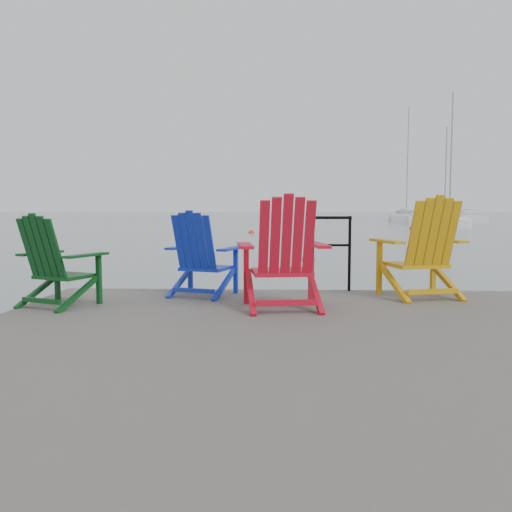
{
  "coord_description": "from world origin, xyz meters",
  "views": [
    {
      "loc": [
        -0.37,
        -4.07,
        1.5
      ],
      "look_at": [
        -0.69,
        3.19,
        0.85
      ],
      "focal_mm": 38.0,
      "sensor_mm": 36.0,
      "label": 1
    }
  ],
  "objects_px": {
    "chair_blue": "(201,254)",
    "chair_red": "(283,254)",
    "handrail": "(331,246)",
    "buoy_d": "(412,229)",
    "sailboat_near": "(450,223)",
    "sailboat_far": "(448,220)",
    "chair_yellow": "(422,248)",
    "chair_green": "(56,261)",
    "sailboat_mid": "(406,218)",
    "buoy_a": "(308,260)",
    "buoy_b": "(251,233)"
  },
  "relations": [
    {
      "from": "chair_blue",
      "to": "chair_red",
      "type": "height_order",
      "value": "chair_red"
    },
    {
      "from": "handrail",
      "to": "buoy_d",
      "type": "height_order",
      "value": "handrail"
    },
    {
      "from": "sailboat_near",
      "to": "sailboat_far",
      "type": "relative_size",
      "value": 1.12
    },
    {
      "from": "buoy_d",
      "to": "chair_yellow",
      "type": "bearing_deg",
      "value": -103.38
    },
    {
      "from": "chair_green",
      "to": "chair_blue",
      "type": "xyz_separation_m",
      "value": [
        1.37,
        0.72,
        0.01
      ]
    },
    {
      "from": "chair_blue",
      "to": "buoy_d",
      "type": "bearing_deg",
      "value": 89.9
    },
    {
      "from": "sailboat_far",
      "to": "buoy_d",
      "type": "relative_size",
      "value": 26.36
    },
    {
      "from": "chair_green",
      "to": "sailboat_far",
      "type": "bearing_deg",
      "value": 91.02
    },
    {
      "from": "chair_yellow",
      "to": "sailboat_far",
      "type": "relative_size",
      "value": 0.11
    },
    {
      "from": "buoy_d",
      "to": "sailboat_far",
      "type": "bearing_deg",
      "value": 64.5
    },
    {
      "from": "chair_red",
      "to": "sailboat_mid",
      "type": "relative_size",
      "value": 0.08
    },
    {
      "from": "chair_blue",
      "to": "sailboat_near",
      "type": "distance_m",
      "value": 39.51
    },
    {
      "from": "sailboat_mid",
      "to": "buoy_a",
      "type": "xyz_separation_m",
      "value": [
        -13.77,
        -47.83,
        -0.35
      ]
    },
    {
      "from": "sailboat_near",
      "to": "sailboat_mid",
      "type": "distance_m",
      "value": 20.52
    },
    {
      "from": "chair_yellow",
      "to": "sailboat_mid",
      "type": "height_order",
      "value": "sailboat_mid"
    },
    {
      "from": "chair_blue",
      "to": "buoy_b",
      "type": "bearing_deg",
      "value": 109.0
    },
    {
      "from": "sailboat_far",
      "to": "buoy_b",
      "type": "distance_m",
      "value": 28.14
    },
    {
      "from": "sailboat_mid",
      "to": "buoy_b",
      "type": "relative_size",
      "value": 36.73
    },
    {
      "from": "chair_green",
      "to": "buoy_a",
      "type": "height_order",
      "value": "chair_green"
    },
    {
      "from": "buoy_b",
      "to": "buoy_d",
      "type": "height_order",
      "value": "same"
    },
    {
      "from": "handrail",
      "to": "sailboat_mid",
      "type": "distance_m",
      "value": 58.58
    },
    {
      "from": "chair_blue",
      "to": "chair_yellow",
      "type": "xyz_separation_m",
      "value": [
        2.46,
        -0.02,
        0.08
      ]
    },
    {
      "from": "chair_red",
      "to": "sailboat_far",
      "type": "height_order",
      "value": "sailboat_far"
    },
    {
      "from": "sailboat_mid",
      "to": "buoy_d",
      "type": "height_order",
      "value": "sailboat_mid"
    },
    {
      "from": "buoy_b",
      "to": "chair_green",
      "type": "bearing_deg",
      "value": -91.23
    },
    {
      "from": "chair_yellow",
      "to": "buoy_a",
      "type": "distance_m",
      "value": 9.63
    },
    {
      "from": "chair_green",
      "to": "chair_blue",
      "type": "height_order",
      "value": "chair_blue"
    },
    {
      "from": "chair_blue",
      "to": "sailboat_far",
      "type": "height_order",
      "value": "sailboat_far"
    },
    {
      "from": "sailboat_near",
      "to": "sailboat_far",
      "type": "distance_m",
      "value": 11.31
    },
    {
      "from": "buoy_d",
      "to": "buoy_a",
      "type": "bearing_deg",
      "value": -110.13
    },
    {
      "from": "buoy_d",
      "to": "sailboat_near",
      "type": "bearing_deg",
      "value": 45.51
    },
    {
      "from": "sailboat_mid",
      "to": "handrail",
      "type": "bearing_deg",
      "value": -84.61
    },
    {
      "from": "chair_green",
      "to": "chair_blue",
      "type": "relative_size",
      "value": 0.97
    },
    {
      "from": "buoy_a",
      "to": "buoy_b",
      "type": "height_order",
      "value": "buoy_a"
    },
    {
      "from": "chair_red",
      "to": "buoy_d",
      "type": "bearing_deg",
      "value": 67.09
    },
    {
      "from": "chair_yellow",
      "to": "buoy_a",
      "type": "bearing_deg",
      "value": 80.35
    },
    {
      "from": "chair_red",
      "to": "sailboat_far",
      "type": "bearing_deg",
      "value": 63.92
    },
    {
      "from": "chair_red",
      "to": "buoy_a",
      "type": "height_order",
      "value": "chair_red"
    },
    {
      "from": "chair_red",
      "to": "buoy_d",
      "type": "height_order",
      "value": "chair_red"
    },
    {
      "from": "chair_blue",
      "to": "chair_yellow",
      "type": "relative_size",
      "value": 0.86
    },
    {
      "from": "buoy_a",
      "to": "chair_yellow",
      "type": "bearing_deg",
      "value": -85.56
    },
    {
      "from": "buoy_a",
      "to": "buoy_b",
      "type": "bearing_deg",
      "value": 98.55
    },
    {
      "from": "sailboat_far",
      "to": "handrail",
      "type": "bearing_deg",
      "value": 155.75
    },
    {
      "from": "buoy_a",
      "to": "sailboat_near",
      "type": "bearing_deg",
      "value": 65.5
    },
    {
      "from": "sailboat_mid",
      "to": "chair_red",
      "type": "bearing_deg",
      "value": -84.87
    },
    {
      "from": "buoy_b",
      "to": "buoy_a",
      "type": "bearing_deg",
      "value": -81.45
    },
    {
      "from": "chair_blue",
      "to": "sailboat_mid",
      "type": "height_order",
      "value": "sailboat_mid"
    },
    {
      "from": "chair_red",
      "to": "sailboat_far",
      "type": "xyz_separation_m",
      "value": [
        16.44,
        48.5,
        -0.69
      ]
    },
    {
      "from": "chair_yellow",
      "to": "sailboat_mid",
      "type": "relative_size",
      "value": 0.08
    },
    {
      "from": "handrail",
      "to": "chair_blue",
      "type": "xyz_separation_m",
      "value": [
        -1.5,
        -0.47,
        -0.07
      ]
    }
  ]
}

